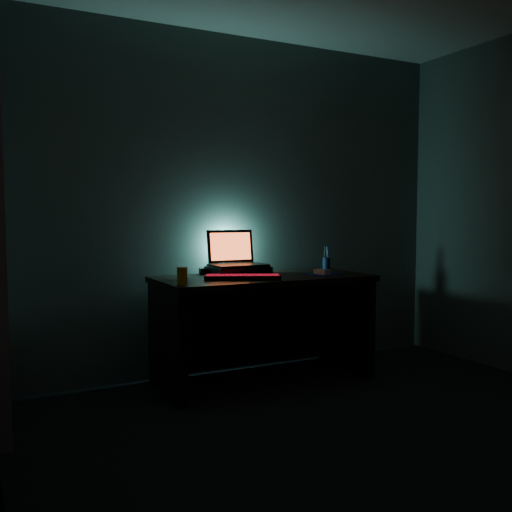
# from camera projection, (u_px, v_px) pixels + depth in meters

# --- Properties ---
(room) EXTENTS (3.50, 4.00, 2.50)m
(room) POSITION_uv_depth(u_px,v_px,m) (433.00, 199.00, 2.52)
(room) COLOR black
(room) RESTS_ON ground
(desk) EXTENTS (1.50, 0.70, 0.75)m
(desk) POSITION_uv_depth(u_px,v_px,m) (260.00, 311.00, 4.06)
(desk) COLOR black
(desk) RESTS_ON ground
(riser) EXTENTS (0.40, 0.31, 0.06)m
(riser) POSITION_uv_depth(u_px,v_px,m) (238.00, 271.00, 4.06)
(riser) COLOR black
(riser) RESTS_ON desk
(laptop) EXTENTS (0.38, 0.29, 0.26)m
(laptop) POSITION_uv_depth(u_px,v_px,m) (235.00, 258.00, 4.10)
(laptop) COLOR black
(laptop) RESTS_ON riser
(keyboard) EXTENTS (0.52, 0.36, 0.03)m
(keyboard) POSITION_uv_depth(u_px,v_px,m) (243.00, 277.00, 3.79)
(keyboard) COLOR black
(keyboard) RESTS_ON desk
(mousepad) EXTENTS (0.26, 0.25, 0.00)m
(mousepad) POSITION_uv_depth(u_px,v_px,m) (322.00, 274.00, 4.08)
(mousepad) COLOR #0B194F
(mousepad) RESTS_ON desk
(mouse) EXTENTS (0.09, 0.12, 0.03)m
(mouse) POSITION_uv_depth(u_px,v_px,m) (322.00, 272.00, 4.08)
(mouse) COLOR gray
(mouse) RESTS_ON mousepad
(pen_cup) EXTENTS (0.07, 0.07, 0.09)m
(pen_cup) POSITION_uv_depth(u_px,v_px,m) (326.00, 263.00, 4.50)
(pen_cup) COLOR black
(pen_cup) RESTS_ON desk
(juice_glass) EXTENTS (0.08, 0.08, 0.11)m
(juice_glass) POSITION_uv_depth(u_px,v_px,m) (182.00, 276.00, 3.49)
(juice_glass) COLOR orange
(juice_glass) RESTS_ON desk
(router) EXTENTS (0.15, 0.13, 0.04)m
(router) POSITION_uv_depth(u_px,v_px,m) (209.00, 271.00, 4.11)
(router) COLOR black
(router) RESTS_ON desk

